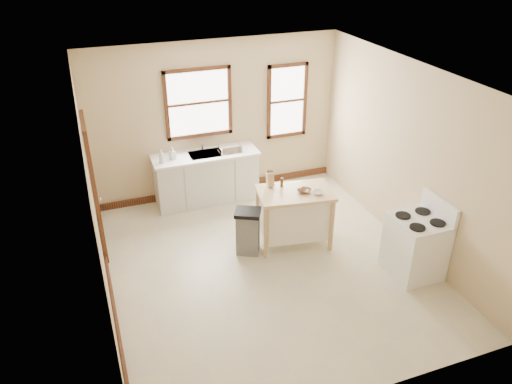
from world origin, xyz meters
The scene contains 23 objects.
floor centered at (0.00, 0.00, 0.00)m, with size 5.00×5.00×0.00m, color beige.
ceiling centered at (0.00, 0.00, 2.80)m, with size 5.00×5.00×0.00m, color white.
wall_back centered at (0.00, 2.50, 1.40)m, with size 4.50×0.04×2.80m, color tan.
wall_left centered at (-2.25, 0.00, 1.40)m, with size 0.04×5.00×2.80m, color tan.
wall_right centered at (2.25, 0.00, 1.40)m, with size 0.04×5.00×2.80m, color tan.
window_main centered at (-0.30, 2.48, 1.75)m, with size 1.17×0.06×1.22m, color #35120E, non-canonical shape.
window_side centered at (1.35, 2.48, 1.60)m, with size 0.77×0.06×1.37m, color #35120E, non-canonical shape.
door_left centered at (-2.21, 1.30, 1.05)m, with size 0.06×0.90×2.10m, color #35120E.
baseboard_back centered at (0.00, 2.47, 0.06)m, with size 4.50×0.04×0.12m, color #35120E.
baseboard_left centered at (-2.22, 0.00, 0.06)m, with size 0.04×5.00×0.12m, color #35120E.
sink_counter centered at (-0.30, 2.20, 0.46)m, with size 1.86×0.62×0.92m, color beige, non-canonical shape.
faucet centered at (-0.30, 2.38, 1.03)m, with size 0.03×0.03×0.22m, color silver.
soap_bottle_a centered at (-1.07, 2.11, 1.03)m, with size 0.09×0.09×0.22m, color #B2B2B2.
soap_bottle_b centered at (-0.87, 2.20, 1.02)m, with size 0.09×0.09×0.20m, color #B2B2B2.
dish_rack centered at (0.13, 2.13, 0.97)m, with size 0.39×0.29×0.10m, color silver, non-canonical shape.
kitchen_island centered at (0.62, 0.41, 0.46)m, with size 1.11×0.71×0.91m, color #F5C190, non-canonical shape.
knife_block centered at (0.32, 0.71, 1.01)m, with size 0.10×0.10×0.20m, color tan, non-canonical shape.
pepper_grinder centered at (0.49, 0.63, 0.99)m, with size 0.04×0.04×0.15m, color #482813.
bowl_a centered at (0.71, 0.35, 0.93)m, with size 0.17×0.17×0.04m, color brown.
bowl_b centered at (0.76, 0.35, 0.93)m, with size 0.18×0.18×0.04m, color brown.
bowl_c centered at (0.90, 0.22, 0.94)m, with size 0.16×0.16×0.05m, color white.
trash_bin centered at (-0.14, 0.41, 0.36)m, with size 0.37×0.32×0.73m, color slate, non-canonical shape.
gas_stove centered at (1.91, -0.87, 0.58)m, with size 0.71×0.72×1.15m, color white, non-canonical shape.
Camera 1 is at (-2.20, -5.56, 4.48)m, focal length 35.00 mm.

